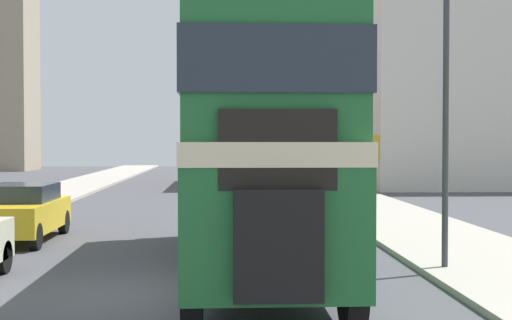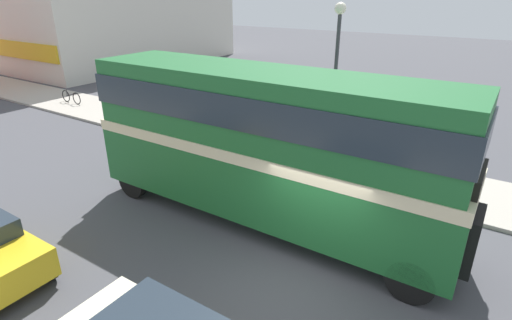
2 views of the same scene
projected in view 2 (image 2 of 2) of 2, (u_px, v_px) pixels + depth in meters
name	position (u px, v px, depth m)	size (l,w,h in m)	color
ground_plane	(300.00, 282.00, 9.35)	(120.00, 120.00, 0.00)	#47474C
sidewalk_right	(385.00, 176.00, 14.52)	(3.50, 120.00, 0.12)	#A8A093
double_decker_bus	(264.00, 137.00, 10.86)	(2.47, 10.83, 4.42)	#1E602D
pedestrian_walking	(154.00, 110.00, 19.16)	(0.32, 0.32, 1.56)	#282833
bicycle_on_pavement	(71.00, 97.00, 23.64)	(0.05, 1.76, 0.78)	black
street_lamp	(336.00, 69.00, 12.90)	(0.36, 0.36, 5.86)	#38383D
shop_building_block	(124.00, 5.00, 35.99)	(19.91, 9.78, 10.22)	beige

